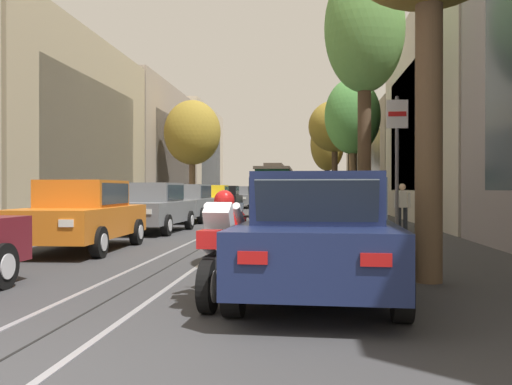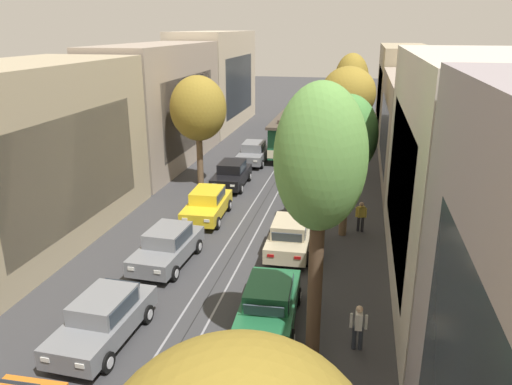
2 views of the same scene
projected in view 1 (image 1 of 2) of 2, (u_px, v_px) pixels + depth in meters
ground_plane at (257, 217)px, 27.42m from camera, size 160.00×160.00×0.00m
trolley_track_rails at (263, 213)px, 31.41m from camera, size 1.14×68.10×0.01m
building_facade_left at (99, 135)px, 31.80m from camera, size 5.80×59.80×9.84m
building_facade_right at (442, 133)px, 27.81m from camera, size 5.55×59.80×9.03m
parked_car_orange_second_left at (82, 215)px, 12.49m from camera, size 2.07×4.39×1.58m
parked_car_grey_mid_left at (152, 207)px, 17.73m from camera, size 2.12×4.41×1.58m
parked_car_grey_fourth_left at (188, 203)px, 23.40m from camera, size 2.13×4.42×1.58m
parked_car_yellow_fifth_left at (212, 200)px, 28.82m from camera, size 2.12×4.41×1.58m
parked_car_black_sixth_left at (225, 198)px, 34.51m from camera, size 2.07×4.39×1.58m
parked_car_grey_far_left at (239, 197)px, 40.29m from camera, size 2.07×4.39×1.58m
parked_car_navy_near_right at (319, 234)px, 7.14m from camera, size 2.14×4.42×1.58m
parked_car_silver_second_right at (316, 214)px, 12.94m from camera, size 2.02×4.37×1.58m
parked_car_green_mid_right at (310, 206)px, 19.37m from camera, size 2.14×4.42×1.58m
parked_car_beige_fourth_right at (307, 202)px, 25.17m from camera, size 2.07×4.39×1.58m
parked_car_green_fifth_right at (309, 199)px, 31.70m from camera, size 2.11×4.41×1.58m
street_tree_kerb_left_second at (192, 133)px, 34.68m from camera, size 3.56×3.04×6.94m
street_tree_kerb_right_second at (364, 33)px, 17.35m from camera, size 2.50×2.20×8.46m
street_tree_kerb_right_mid at (353, 117)px, 27.42m from camera, size 2.75×2.47×6.86m
street_tree_kerb_right_fourth at (335, 127)px, 37.45m from camera, size 3.54×3.61×7.36m
street_tree_kerb_right_far at (327, 145)px, 48.41m from camera, size 2.93×3.16×7.64m
cable_car_trolley at (275, 185)px, 43.03m from camera, size 2.60×9.14×3.28m
motorcycle_with_rider at (222, 248)px, 6.85m from camera, size 0.58×1.99×1.37m
pedestrian_on_left_pavement at (402, 204)px, 18.23m from camera, size 0.55×0.36×1.56m
pedestrian_on_right_pavement at (368, 199)px, 27.96m from camera, size 0.55×0.35×1.54m
street_sign_post at (397, 163)px, 9.41m from camera, size 0.36×0.07×2.95m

